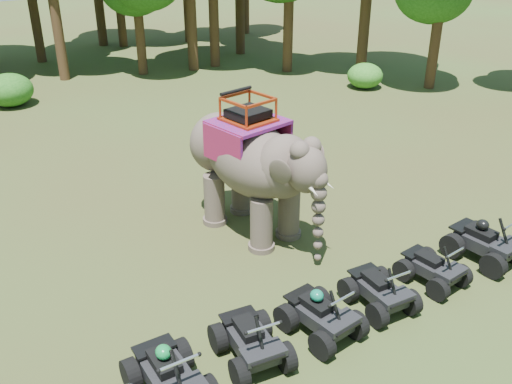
% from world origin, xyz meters
% --- Properties ---
extents(ground, '(110.00, 110.00, 0.00)m').
position_xyz_m(ground, '(0.00, 0.00, 0.00)').
color(ground, '#47381E').
rests_on(ground, ground).
extents(elephant, '(3.06, 5.12, 4.02)m').
position_xyz_m(elephant, '(0.60, 2.51, 2.01)').
color(elephant, '#4D4238').
rests_on(elephant, ground).
extents(atv_0, '(1.36, 1.85, 1.35)m').
position_xyz_m(atv_0, '(-3.92, -2.22, 0.68)').
color(atv_0, black).
rests_on(atv_0, ground).
extents(atv_1, '(1.41, 1.83, 1.28)m').
position_xyz_m(atv_1, '(-2.09, -2.14, 0.64)').
color(atv_1, black).
rests_on(atv_1, ground).
extents(atv_2, '(1.50, 1.89, 1.28)m').
position_xyz_m(atv_2, '(-0.38, -2.20, 0.64)').
color(atv_2, black).
rests_on(atv_2, ground).
extents(atv_3, '(1.26, 1.69, 1.22)m').
position_xyz_m(atv_3, '(1.34, -2.14, 0.61)').
color(atv_3, black).
rests_on(atv_3, ground).
extents(atv_4, '(1.35, 1.71, 1.16)m').
position_xyz_m(atv_4, '(3.12, -2.08, 0.58)').
color(atv_4, black).
rests_on(atv_4, ground).
extents(atv_5, '(1.59, 2.02, 1.38)m').
position_xyz_m(atv_5, '(5.08, -2.02, 0.69)').
color(atv_5, black).
rests_on(atv_5, ground).
extents(tree_0, '(5.62, 5.62, 8.03)m').
position_xyz_m(tree_0, '(0.00, 21.73, 4.01)').
color(tree_0, '#195114').
rests_on(tree_0, ground).
extents(tree_1, '(4.99, 4.99, 7.12)m').
position_xyz_m(tree_1, '(4.12, 20.70, 3.56)').
color(tree_1, '#195114').
rests_on(tree_1, ground).
extents(tree_5, '(5.12, 5.12, 7.32)m').
position_xyz_m(tree_5, '(15.93, 10.45, 3.66)').
color(tree_5, '#195114').
rests_on(tree_5, ground).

